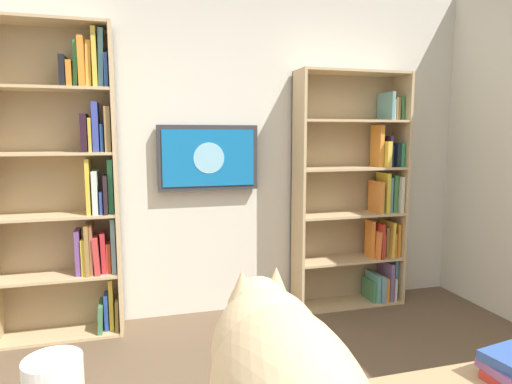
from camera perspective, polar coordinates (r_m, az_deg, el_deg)
The scene contains 4 objects.
wall_back at distance 3.49m, azimuth -5.93°, elevation 5.89°, with size 4.52×0.06×2.70m, color silver.
bookshelf_left at distance 3.79m, azimuth 13.62°, elevation -0.85°, with size 0.95×0.28×1.95m.
bookshelf_right at distance 3.32m, azimuth -23.11°, elevation 1.28°, with size 0.85×0.28×2.20m.
wall_mounted_tv at distance 3.40m, azimuth -6.29°, elevation 4.48°, with size 0.78×0.07×0.50m.
Camera 1 is at (0.58, 1.21, 1.44)m, focal length 30.49 mm.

